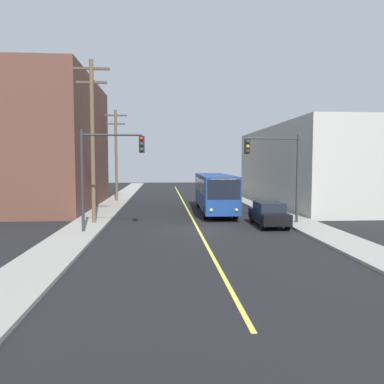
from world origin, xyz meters
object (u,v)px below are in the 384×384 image
utility_pole_mid (116,151)px  traffic_signal_left_corner (108,161)px  city_bus (215,191)px  parked_car_black (269,214)px  traffic_signal_right_corner (276,161)px  fire_hydrant (282,211)px  utility_pole_near (92,134)px

utility_pole_mid → traffic_signal_left_corner: utility_pole_mid is taller
city_bus → parked_car_black: (2.60, -7.68, -0.98)m
traffic_signal_right_corner → fire_hydrant: bearing=63.2°
utility_pole_near → traffic_signal_right_corner: (12.32, -0.88, -1.81)m
traffic_signal_left_corner → fire_hydrant: bearing=23.8°
parked_car_black → traffic_signal_right_corner: size_ratio=0.74×
utility_pole_near → fire_hydrant: bearing=8.2°
parked_car_black → traffic_signal_right_corner: bearing=48.9°
city_bus → utility_pole_mid: size_ratio=1.25×
traffic_signal_left_corner → traffic_signal_right_corner: size_ratio=1.00×
traffic_signal_right_corner → fire_hydrant: 4.90m
city_bus → traffic_signal_right_corner: 8.07m
city_bus → fire_hydrant: (4.65, -4.12, -1.23)m
parked_car_black → fire_hydrant: parked_car_black is taller
traffic_signal_left_corner → fire_hydrant: size_ratio=7.14×
parked_car_black → utility_pole_mid: size_ratio=0.45×
utility_pole_near → traffic_signal_left_corner: 4.16m
city_bus → traffic_signal_left_corner: traffic_signal_left_corner is taller
utility_pole_mid → traffic_signal_right_corner: 20.87m
traffic_signal_left_corner → city_bus: bearing=51.4°
parked_car_black → traffic_signal_left_corner: 10.93m
city_bus → utility_pole_mid: bearing=134.4°
fire_hydrant → utility_pole_mid: bearing=135.7°
city_bus → fire_hydrant: bearing=-41.6°
utility_pole_mid → traffic_signal_left_corner: (1.79, -19.13, -1.21)m
utility_pole_near → traffic_signal_left_corner: (1.50, -3.43, -1.81)m
traffic_signal_right_corner → parked_car_black: bearing=-131.1°
traffic_signal_left_corner → traffic_signal_right_corner: bearing=13.2°
city_bus → traffic_signal_left_corner: (-7.61, -9.52, 2.49)m
parked_car_black → utility_pole_near: (-11.71, 1.59, 5.28)m
fire_hydrant → traffic_signal_left_corner: bearing=-156.2°
traffic_signal_right_corner → city_bus: bearing=114.7°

